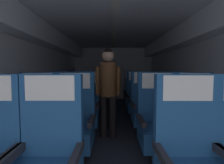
{
  "coord_description": "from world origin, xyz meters",
  "views": [
    {
      "loc": [
        -0.05,
        0.33,
        1.18
      ],
      "look_at": [
        -0.04,
        4.06,
        0.91
      ],
      "focal_mm": 27.28,
      "sensor_mm": 36.0,
      "label": 1
    }
  ],
  "objects_px": {
    "seat_b_left_window": "(35,125)",
    "seat_d_left_aisle": "(91,100)",
    "seat_a_right_window": "(191,163)",
    "seat_e_right_aisle": "(150,94)",
    "seat_c_left_aisle": "(85,109)",
    "seat_c_right_aisle": "(172,109)",
    "seat_e_right_window": "(132,94)",
    "seat_e_left_window": "(77,94)",
    "flight_attendant": "(108,83)",
    "seat_d_right_aisle": "(158,100)",
    "seat_a_left_aisle": "(47,162)",
    "seat_b_right_aisle": "(197,124)",
    "seat_c_left_window": "(57,109)",
    "seat_e_left_aisle": "(94,94)",
    "seat_b_right_window": "(158,124)",
    "seat_d_right_window": "(137,100)",
    "seat_d_left_window": "(69,100)",
    "seat_b_left_aisle": "(74,125)",
    "seat_c_right_window": "(145,108)"
  },
  "relations": [
    {
      "from": "seat_c_right_window",
      "to": "seat_d_left_window",
      "type": "bearing_deg",
      "value": 151.43
    },
    {
      "from": "seat_b_right_aisle",
      "to": "seat_b_right_window",
      "type": "height_order",
      "value": "same"
    },
    {
      "from": "seat_b_left_aisle",
      "to": "seat_e_left_window",
      "type": "distance_m",
      "value": 2.71
    },
    {
      "from": "seat_b_left_window",
      "to": "seat_e_left_window",
      "type": "relative_size",
      "value": 1.0
    },
    {
      "from": "seat_a_left_aisle",
      "to": "seat_e_left_window",
      "type": "height_order",
      "value": "same"
    },
    {
      "from": "seat_d_left_window",
      "to": "seat_d_right_aisle",
      "type": "height_order",
      "value": "same"
    },
    {
      "from": "seat_d_right_window",
      "to": "flight_attendant",
      "type": "bearing_deg",
      "value": -124.09
    },
    {
      "from": "seat_b_right_aisle",
      "to": "flight_attendant",
      "type": "bearing_deg",
      "value": 145.62
    },
    {
      "from": "seat_c_left_aisle",
      "to": "seat_c_right_aisle",
      "type": "bearing_deg",
      "value": -0.01
    },
    {
      "from": "seat_b_right_window",
      "to": "flight_attendant",
      "type": "height_order",
      "value": "flight_attendant"
    },
    {
      "from": "seat_b_right_window",
      "to": "seat_c_left_aisle",
      "type": "xyz_separation_m",
      "value": [
        -1.07,
        0.87,
        0.0
      ]
    },
    {
      "from": "seat_b_left_aisle",
      "to": "seat_c_left_aisle",
      "type": "distance_m",
      "value": 0.88
    },
    {
      "from": "seat_c_left_window",
      "to": "seat_d_left_aisle",
      "type": "bearing_deg",
      "value": 60.62
    },
    {
      "from": "seat_d_right_aisle",
      "to": "flight_attendant",
      "type": "distance_m",
      "value": 1.56
    },
    {
      "from": "seat_b_right_window",
      "to": "seat_e_left_aisle",
      "type": "relative_size",
      "value": 1.0
    },
    {
      "from": "seat_e_right_aisle",
      "to": "seat_e_right_window",
      "type": "height_order",
      "value": "same"
    },
    {
      "from": "flight_attendant",
      "to": "seat_d_right_window",
      "type": "bearing_deg",
      "value": 45.23
    },
    {
      "from": "seat_e_left_aisle",
      "to": "seat_e_left_window",
      "type": "bearing_deg",
      "value": 178.24
    },
    {
      "from": "seat_d_right_aisle",
      "to": "seat_e_right_aisle",
      "type": "distance_m",
      "value": 0.91
    },
    {
      "from": "seat_b_left_window",
      "to": "seat_d_left_window",
      "type": "bearing_deg",
      "value": 90.44
    },
    {
      "from": "seat_d_right_aisle",
      "to": "seat_e_right_window",
      "type": "bearing_deg",
      "value": 119.24
    },
    {
      "from": "seat_a_right_window",
      "to": "seat_e_right_aisle",
      "type": "xyz_separation_m",
      "value": [
        0.48,
        3.55,
        0.0
      ]
    },
    {
      "from": "seat_e_left_window",
      "to": "flight_attendant",
      "type": "height_order",
      "value": "flight_attendant"
    },
    {
      "from": "flight_attendant",
      "to": "seat_d_left_window",
      "type": "bearing_deg",
      "value": 122.93
    },
    {
      "from": "seat_e_left_aisle",
      "to": "seat_e_right_window",
      "type": "height_order",
      "value": "same"
    },
    {
      "from": "seat_c_right_aisle",
      "to": "seat_d_right_window",
      "type": "height_order",
      "value": "same"
    },
    {
      "from": "seat_a_right_window",
      "to": "seat_e_left_window",
      "type": "relative_size",
      "value": 1.0
    },
    {
      "from": "seat_b_right_aisle",
      "to": "seat_e_right_aisle",
      "type": "relative_size",
      "value": 1.0
    },
    {
      "from": "seat_b_right_window",
      "to": "seat_a_right_window",
      "type": "bearing_deg",
      "value": -89.65
    },
    {
      "from": "seat_c_left_window",
      "to": "seat_c_left_aisle",
      "type": "bearing_deg",
      "value": -2.13
    },
    {
      "from": "seat_b_left_window",
      "to": "seat_d_left_aisle",
      "type": "relative_size",
      "value": 1.0
    },
    {
      "from": "seat_e_right_aisle",
      "to": "seat_e_left_window",
      "type": "bearing_deg",
      "value": -179.81
    },
    {
      "from": "seat_c_right_window",
      "to": "seat_b_left_window",
      "type": "bearing_deg",
      "value": -150.08
    },
    {
      "from": "seat_a_right_window",
      "to": "seat_b_right_aisle",
      "type": "xyz_separation_m",
      "value": [
        0.49,
        0.9,
        0.0
      ]
    },
    {
      "from": "seat_b_left_window",
      "to": "seat_e_right_aisle",
      "type": "bearing_deg",
      "value": 52.55
    },
    {
      "from": "seat_b_right_window",
      "to": "seat_c_left_aisle",
      "type": "relative_size",
      "value": 1.0
    },
    {
      "from": "seat_d_right_aisle",
      "to": "seat_b_left_window",
      "type": "bearing_deg",
      "value": -139.26
    },
    {
      "from": "seat_c_right_aisle",
      "to": "seat_e_right_aisle",
      "type": "distance_m",
      "value": 1.79
    },
    {
      "from": "seat_b_left_window",
      "to": "seat_b_right_aisle",
      "type": "height_order",
      "value": "same"
    },
    {
      "from": "seat_d_right_window",
      "to": "flight_attendant",
      "type": "relative_size",
      "value": 0.74
    },
    {
      "from": "seat_c_right_aisle",
      "to": "seat_e_right_window",
      "type": "bearing_deg",
      "value": 105.83
    },
    {
      "from": "seat_d_left_aisle",
      "to": "seat_b_left_window",
      "type": "bearing_deg",
      "value": -105.19
    },
    {
      "from": "seat_b_left_window",
      "to": "seat_e_left_window",
      "type": "height_order",
      "value": "same"
    },
    {
      "from": "seat_d_right_aisle",
      "to": "seat_e_right_aisle",
      "type": "xyz_separation_m",
      "value": [
        -0.0,
        0.91,
        0.0
      ]
    },
    {
      "from": "seat_e_right_aisle",
      "to": "seat_a_left_aisle",
      "type": "bearing_deg",
      "value": -113.86
    },
    {
      "from": "seat_e_left_window",
      "to": "flight_attendant",
      "type": "xyz_separation_m",
      "value": [
        0.9,
        -1.86,
        0.46
      ]
    },
    {
      "from": "seat_c_left_aisle",
      "to": "seat_a_right_window",
      "type": "bearing_deg",
      "value": -58.57
    },
    {
      "from": "seat_a_right_window",
      "to": "seat_e_right_window",
      "type": "relative_size",
      "value": 1.0
    },
    {
      "from": "seat_e_left_window",
      "to": "flight_attendant",
      "type": "relative_size",
      "value": 0.74
    },
    {
      "from": "seat_c_left_window",
      "to": "seat_e_left_window",
      "type": "bearing_deg",
      "value": 89.62
    }
  ]
}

